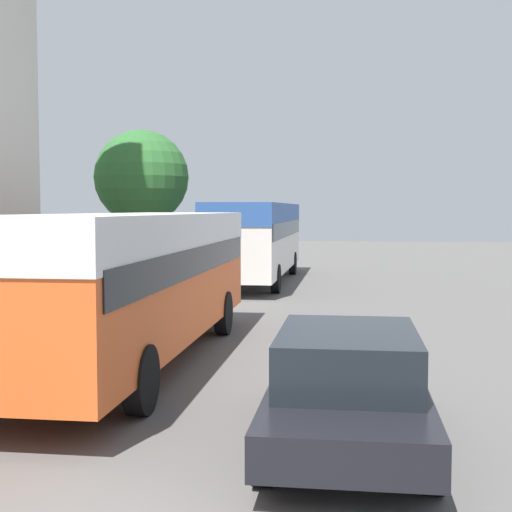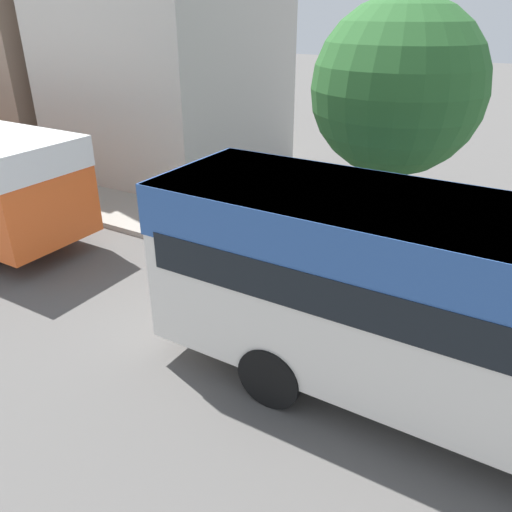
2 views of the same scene
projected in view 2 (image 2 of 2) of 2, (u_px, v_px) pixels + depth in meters
building_corner at (20, 12)px, 19.94m from camera, size 6.78×7.01×10.49m
pedestrian_near_curb at (182, 204)px, 12.37m from camera, size 0.44×0.44×1.73m
street_tree at (398, 90)px, 9.46m from camera, size 3.30×3.30×5.51m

